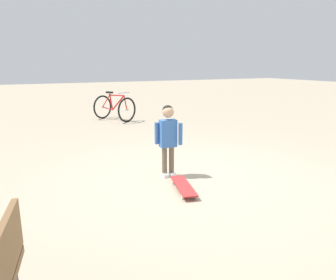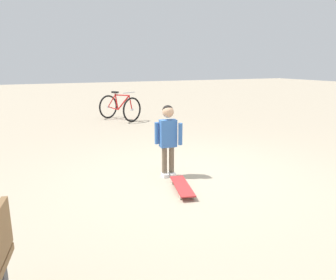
# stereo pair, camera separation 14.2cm
# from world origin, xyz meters

# --- Properties ---
(ground_plane) EXTENTS (50.00, 50.00, 0.00)m
(ground_plane) POSITION_xyz_m (0.00, 0.00, 0.00)
(ground_plane) COLOR tan
(child_person) EXTENTS (0.25, 0.35, 1.06)m
(child_person) POSITION_xyz_m (0.25, 0.33, 0.66)
(child_person) COLOR brown
(child_person) RESTS_ON ground
(skateboard) EXTENTS (0.77, 0.37, 0.07)m
(skateboard) POSITION_xyz_m (-0.35, 0.40, 0.06)
(skateboard) COLOR #B22D2D
(skateboard) RESTS_ON ground
(bicycle_near) EXTENTS (1.28, 1.12, 0.85)m
(bicycle_near) POSITION_xyz_m (5.24, -0.36, 0.38)
(bicycle_near) COLOR black
(bicycle_near) RESTS_ON ground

